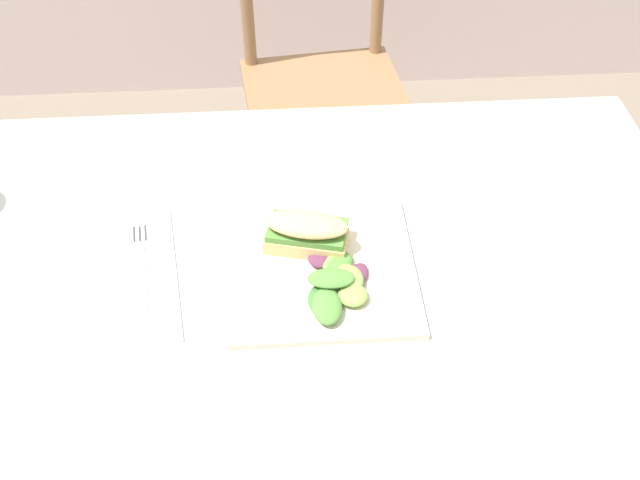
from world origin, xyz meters
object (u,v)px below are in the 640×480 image
at_px(dining_table, 286,343).
at_px(sandwich_half_front, 307,232).
at_px(fork_on_napkin, 141,264).
at_px(plate_lunch, 322,268).
at_px(chair_wooden_far, 323,85).

xyz_separation_m(dining_table, sandwich_half_front, (0.04, 0.06, 0.17)).
height_order(sandwich_half_front, fork_on_napkin, sandwich_half_front).
relative_size(dining_table, plate_lunch, 4.85).
distance_m(chair_wooden_far, fork_on_napkin, 0.98).
height_order(plate_lunch, sandwich_half_front, sandwich_half_front).
distance_m(sandwich_half_front, fork_on_napkin, 0.23).
bearing_deg(plate_lunch, fork_on_napkin, 174.56).
relative_size(dining_table, sandwich_half_front, 9.85).
distance_m(dining_table, sandwich_half_front, 0.18).
bearing_deg(plate_lunch, chair_wooden_far, 85.87).
distance_m(dining_table, chair_wooden_far, 0.95).
bearing_deg(chair_wooden_far, sandwich_half_front, -95.53).
relative_size(dining_table, fork_on_napkin, 6.62).
bearing_deg(chair_wooden_far, fork_on_napkin, -109.52).
relative_size(dining_table, chair_wooden_far, 1.41).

